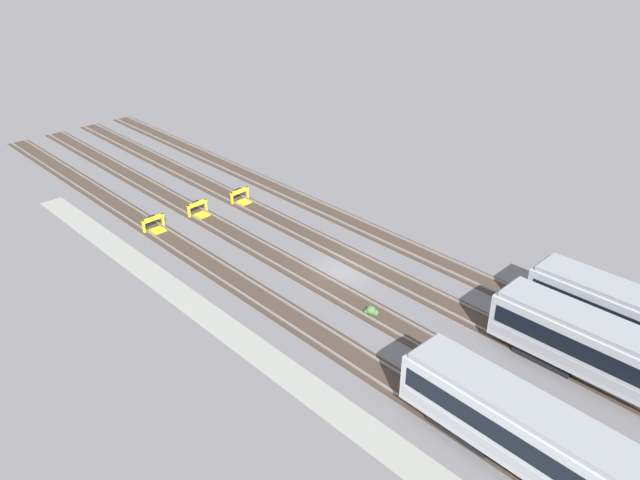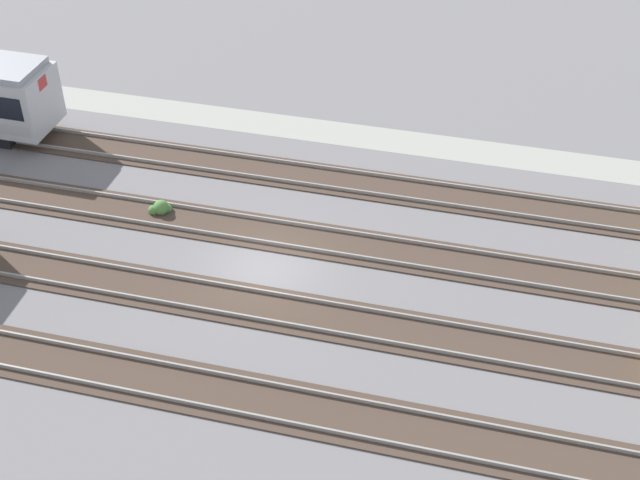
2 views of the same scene
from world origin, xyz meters
name	(u,v)px [view 1 (image 1 of 2)]	position (x,y,z in m)	size (l,w,h in m)	color
ground_plane	(340,272)	(0.00, 0.00, 0.00)	(400.00, 400.00, 0.00)	slate
service_walkway	(227,329)	(0.00, -10.21, 0.00)	(54.00, 2.00, 0.01)	#9E9E93
rail_track_nearest	(274,305)	(0.00, -6.38, 0.04)	(90.00, 2.23, 0.21)	#47382D
rail_track_near_inner	(319,282)	(0.00, -2.13, 0.04)	(90.00, 2.24, 0.21)	#47382D
rail_track_middle	(360,261)	(0.00, 2.13, 0.04)	(90.00, 2.24, 0.21)	#47382D
rail_track_far_inner	(396,242)	(0.00, 6.38, 0.04)	(90.00, 2.23, 0.21)	#47382D
subway_car_front_row_right_inner	(576,463)	(20.98, -6.40, 2.04)	(18.04, 3.10, 3.70)	#B7BABF
bumper_stop_nearest_track	(155,225)	(-15.14, -6.38, 0.51)	(1.35, 2.00, 1.22)	yellow
bumper_stop_near_inner_track	(199,210)	(-15.05, -2.12, 0.51)	(1.38, 2.01, 1.22)	yellow
bumper_stop_middle_track	(241,197)	(-14.64, 2.14, 0.51)	(1.37, 2.01, 1.22)	yellow
weed_clump	(371,311)	(5.19, -2.35, 0.24)	(0.92, 0.70, 0.64)	#4C7F3D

